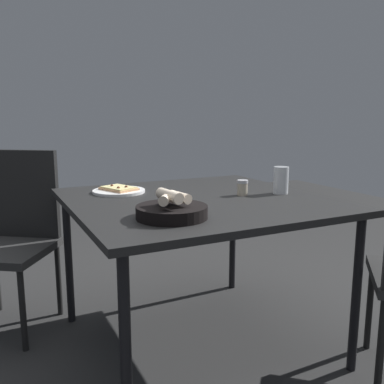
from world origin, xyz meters
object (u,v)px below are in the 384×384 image
at_px(pepper_shaker, 242,188).
at_px(dining_table, 197,209).
at_px(pizza_plate, 119,190).
at_px(bread_basket, 172,210).
at_px(beer_glass, 281,182).
at_px(chair_far, 13,228).

bearing_deg(pepper_shaker, dining_table, 171.61).
distance_m(pizza_plate, pepper_shaker, 0.62).
height_order(pizza_plate, bread_basket, bread_basket).
bearing_deg(beer_glass, pizza_plate, 151.92).
bearing_deg(chair_far, bread_basket, -61.44).
height_order(beer_glass, chair_far, chair_far).
xyz_separation_m(dining_table, bread_basket, (-0.26, -0.31, 0.09)).
bearing_deg(pepper_shaker, chair_far, 146.16).
height_order(pepper_shaker, chair_far, chair_far).
height_order(bread_basket, pepper_shaker, bread_basket).
relative_size(dining_table, chair_far, 1.23).
bearing_deg(chair_far, beer_glass, -30.87).
xyz_separation_m(pizza_plate, chair_far, (-0.49, 0.34, -0.22)).
xyz_separation_m(pepper_shaker, chair_far, (-1.01, 0.68, -0.25)).
distance_m(dining_table, bread_basket, 0.41).
height_order(bread_basket, chair_far, chair_far).
relative_size(bread_basket, beer_glass, 2.04).
distance_m(bread_basket, beer_glass, 0.73).
height_order(beer_glass, pepper_shaker, beer_glass).
relative_size(pizza_plate, pepper_shaker, 3.50).
relative_size(pizza_plate, bread_basket, 0.96).
bearing_deg(beer_glass, bread_basket, -161.72).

